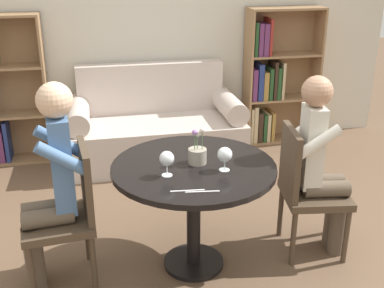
{
  "coord_description": "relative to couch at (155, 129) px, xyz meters",
  "views": [
    {
      "loc": [
        -0.57,
        -2.65,
        1.96
      ],
      "look_at": [
        0.0,
        0.05,
        0.85
      ],
      "focal_mm": 45.0,
      "sensor_mm": 36.0,
      "label": 1
    }
  ],
  "objects": [
    {
      "name": "ground_plane",
      "position": [
        0.0,
        -1.83,
        -0.31
      ],
      "size": [
        16.0,
        16.0,
        0.0
      ],
      "primitive_type": "plane",
      "color": "brown"
    },
    {
      "name": "back_wall",
      "position": [
        0.0,
        0.43,
        1.04
      ],
      "size": [
        5.2,
        0.05,
        2.7
      ],
      "color": "beige",
      "rests_on": "ground_plane"
    },
    {
      "name": "round_table",
      "position": [
        0.0,
        -1.83,
        0.29
      ],
      "size": [
        1.03,
        1.03,
        0.73
      ],
      "color": "black",
      "rests_on": "ground_plane"
    },
    {
      "name": "couch",
      "position": [
        0.0,
        0.0,
        0.0
      ],
      "size": [
        1.69,
        0.8,
        0.92
      ],
      "color": "beige",
      "rests_on": "ground_plane"
    },
    {
      "name": "bookshelf_right",
      "position": [
        1.3,
        0.26,
        0.36
      ],
      "size": [
        0.79,
        0.28,
        1.43
      ],
      "color": "#93704C",
      "rests_on": "ground_plane"
    },
    {
      "name": "chair_left",
      "position": [
        -0.77,
        -1.81,
        0.18
      ],
      "size": [
        0.46,
        0.46,
        0.9
      ],
      "rotation": [
        0.0,
        0.0,
        -1.47
      ],
      "color": "#473828",
      "rests_on": "ground_plane"
    },
    {
      "name": "chair_right",
      "position": [
        0.77,
        -1.8,
        0.18
      ],
      "size": [
        0.48,
        0.48,
        0.9
      ],
      "rotation": [
        0.0,
        0.0,
        1.43
      ],
      "color": "#473828",
      "rests_on": "ground_plane"
    },
    {
      "name": "person_left",
      "position": [
        -0.86,
        -1.83,
        0.38
      ],
      "size": [
        0.44,
        0.37,
        1.3
      ],
      "rotation": [
        0.0,
        0.0,
        -1.47
      ],
      "color": "brown",
      "rests_on": "ground_plane"
    },
    {
      "name": "person_right",
      "position": [
        0.86,
        -1.82,
        0.35
      ],
      "size": [
        0.45,
        0.38,
        1.25
      ],
      "rotation": [
        0.0,
        0.0,
        1.43
      ],
      "color": "brown",
      "rests_on": "ground_plane"
    },
    {
      "name": "wine_glass_left",
      "position": [
        -0.18,
        -1.94,
        0.53
      ],
      "size": [
        0.09,
        0.09,
        0.15
      ],
      "color": "white",
      "rests_on": "round_table"
    },
    {
      "name": "wine_glass_right",
      "position": [
        0.17,
        -1.94,
        0.52
      ],
      "size": [
        0.09,
        0.09,
        0.15
      ],
      "color": "white",
      "rests_on": "round_table"
    },
    {
      "name": "flower_vase",
      "position": [
        0.03,
        -1.81,
        0.49
      ],
      "size": [
        0.11,
        0.11,
        0.24
      ],
      "color": "#9E9384",
      "rests_on": "round_table"
    },
    {
      "name": "knife_left_setting",
      "position": [
        -0.11,
        -2.16,
        0.42
      ],
      "size": [
        0.19,
        0.03,
        0.0
      ],
      "color": "silver",
      "rests_on": "round_table"
    },
    {
      "name": "fork_left_setting",
      "position": [
        -0.03,
        -2.19,
        0.42
      ],
      "size": [
        0.19,
        0.03,
        0.0
      ],
      "color": "silver",
      "rests_on": "round_table"
    }
  ]
}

